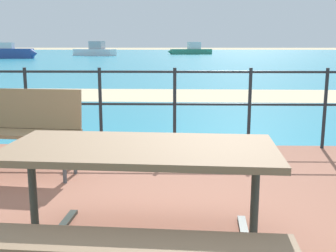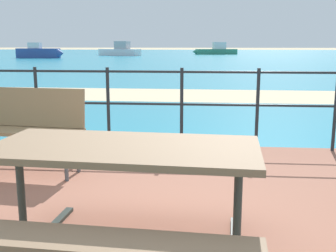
# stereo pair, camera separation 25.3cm
# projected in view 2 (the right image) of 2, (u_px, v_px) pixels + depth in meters

# --- Properties ---
(ground_plane) EXTENTS (240.00, 240.00, 0.00)m
(ground_plane) POSITION_uv_depth(u_px,v_px,m) (163.00, 235.00, 3.15)
(ground_plane) COLOR tan
(patio_paving) EXTENTS (6.40, 5.20, 0.06)m
(patio_paving) POSITION_uv_depth(u_px,v_px,m) (163.00, 232.00, 3.14)
(patio_paving) COLOR #935B47
(patio_paving) RESTS_ON ground
(sea_water) EXTENTS (90.00, 90.00, 0.01)m
(sea_water) POSITION_uv_depth(u_px,v_px,m) (202.00, 57.00, 42.21)
(sea_water) COLOR teal
(sea_water) RESTS_ON ground
(beach_strip) EXTENTS (54.04, 3.89, 0.01)m
(beach_strip) POSITION_uv_depth(u_px,v_px,m) (194.00, 95.00, 11.51)
(beach_strip) COLOR beige
(beach_strip) RESTS_ON ground
(picnic_table) EXTENTS (1.70, 1.63, 0.78)m
(picnic_table) POSITION_uv_depth(u_px,v_px,m) (125.00, 174.00, 2.50)
(picnic_table) COLOR #7A6047
(picnic_table) RESTS_ON patio_paving
(park_bench) EXTENTS (1.58, 0.58, 0.90)m
(park_bench) POSITION_uv_depth(u_px,v_px,m) (14.00, 121.00, 4.45)
(park_bench) COLOR #8C704C
(park_bench) RESTS_ON patio_paving
(railing_fence) EXTENTS (5.94, 0.04, 1.06)m
(railing_fence) POSITION_uv_depth(u_px,v_px,m) (182.00, 99.00, 5.43)
(railing_fence) COLOR #1E2328
(railing_fence) RESTS_ON patio_paving
(boat_near) EXTENTS (5.44, 3.32, 1.60)m
(boat_near) POSITION_uv_depth(u_px,v_px,m) (119.00, 51.00, 46.72)
(boat_near) COLOR silver
(boat_near) RESTS_ON sea_water
(boat_mid) EXTENTS (5.65, 2.44, 1.51)m
(boat_mid) POSITION_uv_depth(u_px,v_px,m) (216.00, 50.00, 51.76)
(boat_mid) COLOR #338466
(boat_mid) RESTS_ON sea_water
(boat_far) EXTENTS (4.68, 1.23, 1.45)m
(boat_far) POSITION_uv_depth(u_px,v_px,m) (40.00, 52.00, 39.36)
(boat_far) COLOR #2D478C
(boat_far) RESTS_ON sea_water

